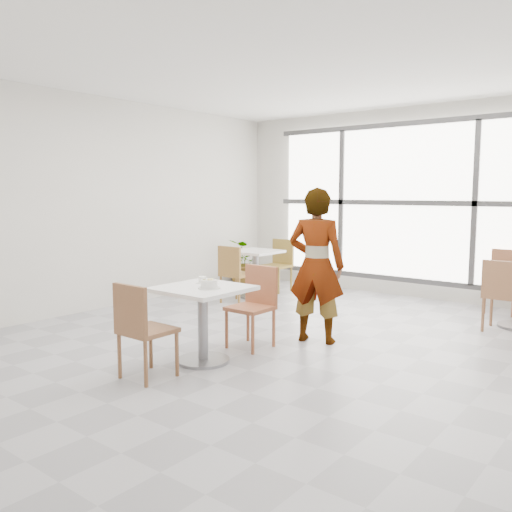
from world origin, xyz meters
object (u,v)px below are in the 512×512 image
Objects in this scene: bg_chair_right_near at (502,291)px; plant_left at (244,262)px; main_table at (203,310)px; bg_table_left at (256,267)px; bg_chair_left_far at (279,261)px; bg_chair_left_near at (234,270)px; person at (316,266)px; coffee_cup at (202,280)px; chair_near at (140,325)px; oatmeal_bowl at (209,284)px; bg_chair_right_far at (505,277)px; chair_far at (255,300)px.

plant_left is (-4.56, 0.68, -0.09)m from bg_chair_right_near.
plant_left is (-2.56, 3.70, -0.11)m from main_table.
plant_left is (-0.92, 0.82, -0.08)m from bg_table_left.
bg_chair_left_far is at bearing 115.20° from main_table.
bg_chair_left_near is (0.05, -0.58, 0.01)m from bg_table_left.
person is (0.48, 1.30, 0.34)m from main_table.
person is at bearing -38.24° from plant_left.
main_table is 0.33m from coffee_cup.
main_table is at bearing 124.68° from bg_chair_left_near.
chair_near is 0.77m from oatmeal_bowl.
bg_chair_right_far is (1.81, 4.90, 0.00)m from chair_near.
oatmeal_bowl is 0.26× the size of plant_left.
chair_near and bg_chair_right_near have the same top height.
chair_near reaches higher than main_table.
bg_chair_left_far is (-0.04, 0.70, 0.01)m from bg_table_left.
chair_far is 2.25m from bg_chair_left_near.
bg_chair_left_near is 1.00× the size of bg_chair_right_near.
coffee_cup is 0.21× the size of bg_table_left.
chair_near reaches higher than plant_left.
bg_chair_left_far is (-2.16, 2.27, -0.36)m from person.
bg_chair_right_near is 1.00× the size of bg_chair_right_far.
bg_chair_right_near is (2.07, 3.72, 0.00)m from chair_near.
chair_far is at bearing 71.82° from coffee_cup.
bg_chair_right_far is at bearing 67.53° from main_table.
bg_table_left is at bearing -66.45° from chair_near.
person reaches higher than chair_far.
oatmeal_bowl is at bearing 58.25° from bg_chair_right_near.
chair_far is 1.16× the size of bg_table_left.
person reaches higher than coffee_cup.
bg_chair_right_near is at bearing -168.61° from bg_chair_left_near.
bg_chair_right_far is (1.26, 2.89, -0.36)m from person.
plant_left is at bearing -8.53° from bg_chair_right_near.
bg_chair_left_far reaches higher than plant_left.
plant_left is at bearing -55.24° from bg_chair_left_near.
bg_table_left is 0.86× the size of bg_chair_right_far.
bg_chair_left_far is 1.00× the size of bg_chair_right_near.
plant_left is (-2.48, 4.40, -0.09)m from chair_near.
person reaches higher than bg_chair_right_far.
bg_chair_left_near is (-2.06, 0.99, -0.36)m from person.
bg_chair_left_near is at bearing -85.74° from bg_chair_left_far.
plant_left reaches higher than main_table.
bg_chair_right_far is at bearing 65.05° from coffee_cup.
bg_chair_left_far is (-1.53, 3.42, -0.28)m from coffee_cup.
chair_far is 3.31m from bg_chair_left_far.
bg_chair_right_near reaches higher than bg_table_left.
bg_chair_left_near is 3.83m from bg_chair_right_far.
chair_near is 4.26m from bg_chair_right_near.
bg_chair_left_near is at bearing -55.24° from plant_left.
bg_table_left is at bearing 2.15° from bg_chair_right_near.
chair_near is at bearing -60.59° from plant_left.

